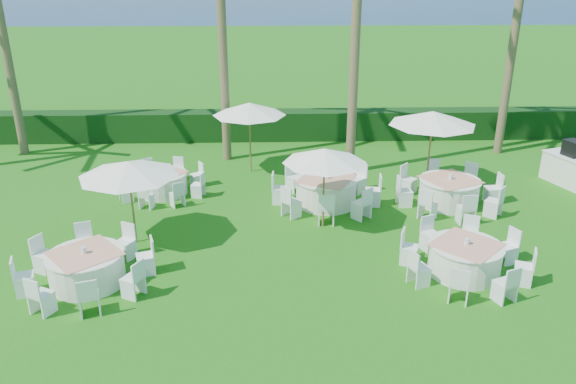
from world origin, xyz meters
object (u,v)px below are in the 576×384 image
object	(u,v)px
banquet_table_e	(326,191)
umbrella_a	(128,169)
banquet_table_a	(87,267)
banquet_table_c	(465,258)
umbrella_d	(433,118)
umbrella_c	(249,109)
banquet_table_f	(449,191)
umbrella_b	(325,156)
banquet_table_d	(163,183)

from	to	relation	value
banquet_table_e	umbrella_a	world-z (taller)	umbrella_a
banquet_table_a	banquet_table_e	world-z (taller)	banquet_table_e
umbrella_a	banquet_table_a	bearing A→B (deg)	-107.51
banquet_table_c	umbrella_d	bearing A→B (deg)	84.04
banquet_table_c	umbrella_d	size ratio (longest dim) A/B	1.05
umbrella_c	banquet_table_c	bearing A→B (deg)	-54.04
umbrella_d	banquet_table_f	bearing A→B (deg)	-79.83
umbrella_a	umbrella_b	distance (m)	5.13
banquet_table_c	umbrella_c	distance (m)	9.25
banquet_table_c	umbrella_c	bearing A→B (deg)	125.96
umbrella_a	umbrella_b	world-z (taller)	umbrella_b
banquet_table_e	banquet_table_f	xyz separation A→B (m)	(3.78, -0.12, -0.01)
umbrella_c	umbrella_a	bearing A→B (deg)	-118.05
banquet_table_e	banquet_table_f	bearing A→B (deg)	-1.87
banquet_table_e	banquet_table_f	world-z (taller)	banquet_table_e
umbrella_b	umbrella_c	bearing A→B (deg)	115.11
banquet_table_e	umbrella_a	xyz separation A→B (m)	(-5.31, -2.41, 1.63)
umbrella_d	banquet_table_c	bearing A→B (deg)	-95.96
banquet_table_c	umbrella_c	xyz separation A→B (m)	(-5.32, 7.33, 1.87)
banquet_table_f	banquet_table_a	bearing A→B (deg)	-155.92
banquet_table_d	umbrella_d	xyz separation A→B (m)	(8.69, 0.40, 1.96)
umbrella_a	umbrella_d	distance (m)	9.61
banquet_table_a	banquet_table_d	xyz separation A→B (m)	(0.78, 5.48, -0.04)
banquet_table_d	umbrella_c	size ratio (longest dim) A/B	1.09
umbrella_d	banquet_table_d	bearing A→B (deg)	-177.35
banquet_table_d	umbrella_b	size ratio (longest dim) A/B	1.21
banquet_table_e	umbrella_b	xyz separation A→B (m)	(-0.24, -1.61, 1.66)
banquet_table_f	umbrella_b	distance (m)	4.60
umbrella_c	umbrella_d	bearing A→B (deg)	-15.34
umbrella_d	umbrella_b	bearing A→B (deg)	-141.14
banquet_table_a	umbrella_a	bearing A→B (deg)	72.49
umbrella_a	umbrella_c	world-z (taller)	umbrella_c
banquet_table_d	umbrella_a	size ratio (longest dim) A/B	1.09
banquet_table_c	banquet_table_e	world-z (taller)	banquet_table_e
banquet_table_d	umbrella_a	bearing A→B (deg)	-92.11
banquet_table_c	banquet_table_f	xyz separation A→B (m)	(0.87, 4.18, 0.02)
banquet_table_a	umbrella_d	distance (m)	11.31
banquet_table_d	banquet_table_f	xyz separation A→B (m)	(8.96, -1.13, 0.06)
banquet_table_c	umbrella_c	world-z (taller)	umbrella_c
banquet_table_f	umbrella_a	bearing A→B (deg)	-165.89
banquet_table_c	umbrella_d	xyz separation A→B (m)	(0.60, 5.71, 1.92)
banquet_table_f	umbrella_a	world-z (taller)	umbrella_a
banquet_table_f	umbrella_b	bearing A→B (deg)	-159.75
umbrella_d	umbrella_c	bearing A→B (deg)	164.66
banquet_table_d	umbrella_c	distance (m)	3.93
banquet_table_e	umbrella_d	world-z (taller)	umbrella_d
banquet_table_e	banquet_table_d	bearing A→B (deg)	169.00
banquet_table_c	banquet_table_d	xyz separation A→B (m)	(-8.09, 5.31, -0.03)
banquet_table_e	umbrella_c	bearing A→B (deg)	128.49
banquet_table_f	umbrella_c	xyz separation A→B (m)	(-6.19, 3.15, 1.85)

